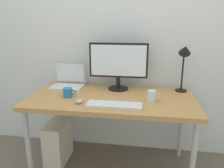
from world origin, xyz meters
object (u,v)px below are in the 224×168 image
(monitor, at_px, (118,63))
(coffee_mug, at_px, (68,92))
(mouse, at_px, (79,101))
(desk, at_px, (112,103))
(laptop, at_px, (69,81))
(desk_lamp, at_px, (184,57))
(keyboard, at_px, (114,105))
(glass_cup, at_px, (152,96))
(computer_tower, at_px, (58,142))

(monitor, height_order, coffee_mug, monitor)
(mouse, bearing_deg, monitor, 58.39)
(desk, relative_size, monitor, 2.59)
(laptop, bearing_deg, monitor, -1.71)
(desk_lamp, height_order, coffee_mug, desk_lamp)
(monitor, height_order, keyboard, monitor)
(glass_cup, bearing_deg, keyboard, -150.27)
(coffee_mug, height_order, glass_cup, glass_cup)
(keyboard, distance_m, computer_tower, 0.85)
(coffee_mug, relative_size, glass_cup, 1.10)
(keyboard, height_order, mouse, mouse)
(desk_lamp, bearing_deg, laptop, 179.26)
(coffee_mug, bearing_deg, desk_lamp, 16.38)
(laptop, relative_size, desk_lamp, 0.68)
(desk_lamp, relative_size, glass_cup, 4.35)
(monitor, xyz_separation_m, keyboard, (0.03, -0.48, -0.25))
(desk_lamp, bearing_deg, computer_tower, -169.61)
(coffee_mug, height_order, computer_tower, coffee_mug)
(keyboard, height_order, computer_tower, keyboard)
(desk_lamp, xyz_separation_m, computer_tower, (-1.19, -0.22, -0.85))
(desk, distance_m, computer_tower, 0.72)
(keyboard, relative_size, computer_tower, 1.05)
(desk_lamp, relative_size, computer_tower, 1.12)
(mouse, height_order, glass_cup, glass_cup)
(glass_cup, distance_m, computer_tower, 1.07)
(monitor, bearing_deg, mouse, -121.61)
(laptop, distance_m, computer_tower, 0.62)
(glass_cup, bearing_deg, desk, 169.39)
(desk, bearing_deg, monitor, 84.22)
(monitor, bearing_deg, laptop, 178.29)
(monitor, height_order, desk_lamp, desk_lamp)
(laptop, xyz_separation_m, mouse, (0.25, -0.45, -0.04))
(desk_lamp, height_order, glass_cup, desk_lamp)
(desk, height_order, keyboard, keyboard)
(monitor, distance_m, desk_lamp, 0.62)
(desk_lamp, xyz_separation_m, mouse, (-0.88, -0.44, -0.32))
(laptop, bearing_deg, desk_lamp, -0.74)
(keyboard, distance_m, glass_cup, 0.34)
(laptop, relative_size, mouse, 3.56)
(monitor, bearing_deg, desk, -95.78)
(keyboard, relative_size, glass_cup, 4.06)
(monitor, height_order, computer_tower, monitor)
(desk_lamp, relative_size, mouse, 5.24)
(desk_lamp, bearing_deg, keyboard, -140.51)
(coffee_mug, bearing_deg, desk, 8.49)
(laptop, height_order, computer_tower, laptop)
(desk_lamp, distance_m, mouse, 1.03)
(mouse, relative_size, coffee_mug, 0.75)
(coffee_mug, xyz_separation_m, glass_cup, (0.74, -0.01, 0.01))
(desk, xyz_separation_m, coffee_mug, (-0.39, -0.06, 0.10))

